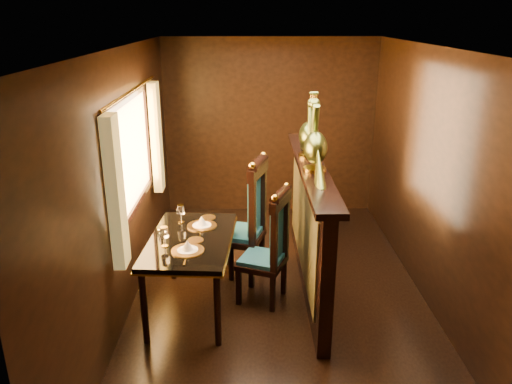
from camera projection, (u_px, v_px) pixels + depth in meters
ground at (279, 297)px, 5.20m from camera, size 5.00×5.00×0.00m
room_shell at (272, 150)px, 4.68m from camera, size 3.04×5.04×2.52m
partition at (309, 222)px, 5.25m from camera, size 0.26×2.70×1.36m
dining_table at (190, 245)px, 4.79m from camera, size 0.88×1.35×0.97m
chair_left at (273, 244)px, 4.92m from camera, size 0.58×0.59×1.24m
chair_right at (250, 216)px, 5.36m from camera, size 0.63×0.65×1.40m
peacock_left at (316, 134)px, 4.66m from camera, size 0.23×0.62×0.73m
peacock_right at (309, 123)px, 5.17m from camera, size 0.22×0.59×0.71m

